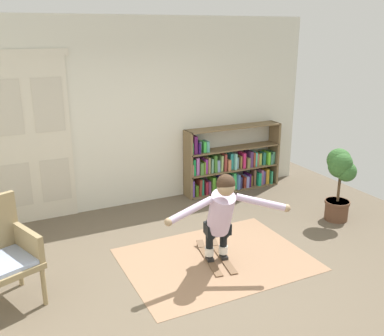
% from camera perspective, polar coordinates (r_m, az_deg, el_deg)
% --- Properties ---
extents(ground_plane, '(7.20, 7.20, 0.00)m').
position_cam_1_polar(ground_plane, '(5.13, 3.50, -14.07)').
color(ground_plane, brown).
extents(back_wall, '(6.00, 0.10, 2.90)m').
position_cam_1_polar(back_wall, '(6.85, -7.10, 7.08)').
color(back_wall, silver).
rests_on(back_wall, ground).
extents(double_door, '(1.22, 0.05, 2.45)m').
position_cam_1_polar(double_door, '(6.51, -20.28, 3.56)').
color(double_door, beige).
rests_on(double_door, ground).
extents(rug, '(2.21, 1.64, 0.01)m').
position_cam_1_polar(rug, '(5.47, 3.17, -11.82)').
color(rug, '#8F6D52').
rests_on(rug, ground).
extents(bookshelf, '(1.76, 0.30, 1.13)m').
position_cam_1_polar(bookshelf, '(7.56, 4.99, 0.25)').
color(bookshelf, brown).
rests_on(bookshelf, ground).
extents(potted_plant, '(0.40, 0.44, 1.08)m').
position_cam_1_polar(potted_plant, '(6.59, 18.79, -0.85)').
color(potted_plant, brown).
rests_on(potted_plant, ground).
extents(skis_pair, '(0.41, 0.85, 0.07)m').
position_cam_1_polar(skis_pair, '(5.49, 3.07, -11.50)').
color(skis_pair, brown).
rests_on(skis_pair, rug).
extents(person_skier, '(1.45, 0.71, 1.12)m').
position_cam_1_polar(person_skier, '(5.04, 3.86, -5.76)').
color(person_skier, white).
rests_on(person_skier, skis_pair).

